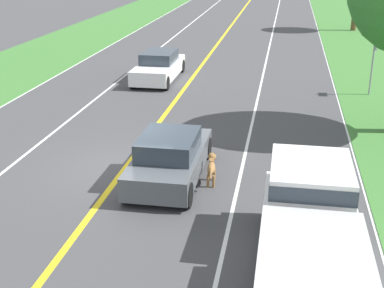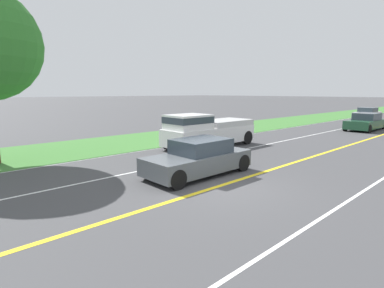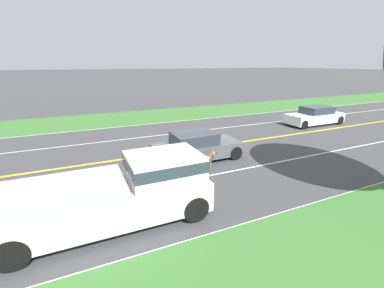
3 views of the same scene
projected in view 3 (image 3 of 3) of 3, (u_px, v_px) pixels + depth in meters
ground_plane at (193, 149)px, 14.28m from camera, size 400.00×400.00×0.00m
centre_divider_line at (193, 149)px, 14.28m from camera, size 0.18×160.00×0.01m
lane_edge_line_right at (284, 213)px, 8.21m from camera, size 0.14×160.00×0.01m
lane_edge_line_left at (156, 123)px, 20.36m from camera, size 0.14×160.00×0.01m
lane_dash_same_dir at (226, 172)px, 11.24m from camera, size 0.10×160.00×0.01m
lane_dash_oncoming at (171, 134)px, 17.32m from camera, size 0.10×160.00×0.01m
grass_verge_right at (383, 282)px, 5.60m from camera, size 6.00×160.00×0.03m
grass_verge_left at (146, 116)px, 22.96m from camera, size 6.00×160.00×0.03m
ego_car at (196, 147)px, 12.58m from camera, size 1.84×4.29×1.38m
dog at (207, 158)px, 11.56m from camera, size 0.31×1.22×0.79m
pickup_truck at (119, 192)px, 7.48m from camera, size 2.02×5.79×1.95m
oncoming_car at (315, 116)px, 19.83m from camera, size 1.82×4.64×1.40m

